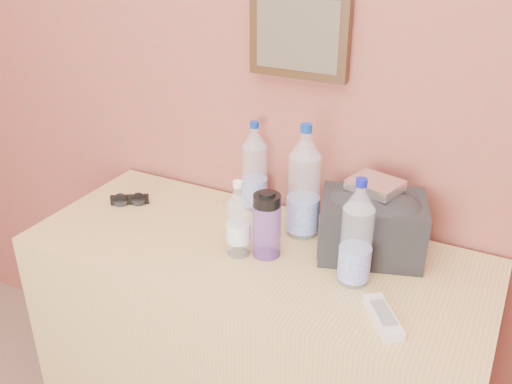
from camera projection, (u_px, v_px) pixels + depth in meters
picture_frame at (299, 34)px, 1.61m from camera, size 0.30×0.03×0.25m
dresser at (255, 359)px, 1.83m from camera, size 1.34×0.56×0.84m
pet_large_b at (255, 170)px, 1.82m from camera, size 0.08×0.08×0.29m
pet_large_c at (304, 187)px, 1.66m from camera, size 0.09×0.09×0.35m
pet_large_d at (357, 238)px, 1.45m from camera, size 0.08×0.08×0.30m
pet_small at (238, 223)px, 1.58m from camera, size 0.07×0.07×0.23m
nalgene_bottle at (267, 224)px, 1.58m from camera, size 0.08×0.08×0.20m
sunglasses at (130, 200)px, 1.89m from camera, size 0.13×0.11×0.03m
ac_remote at (383, 317)px, 1.36m from camera, size 0.13×0.16×0.02m
toiletry_bag at (372, 223)px, 1.58m from camera, size 0.33×0.28×0.19m
foil_packet at (375, 185)px, 1.55m from camera, size 0.16×0.14×0.03m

